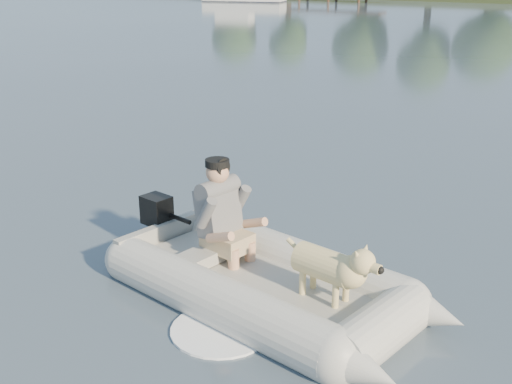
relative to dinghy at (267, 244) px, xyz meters
The scene contains 5 objects.
water 1.32m from the dinghy, 154.50° to the right, with size 160.00×160.00×0.00m, color slate.
dinghy is the anchor object (origin of this frame).
man 0.77m from the dinghy, 165.10° to the left, with size 0.77×0.66×1.15m, color slate, non-canonical shape.
dog 0.70m from the dinghy, ahead, with size 0.99×0.35×0.66m, color #D6C57B, non-canonical shape.
outboard_motor 1.79m from the dinghy, 169.34° to the left, with size 0.44×0.31×0.84m, color black, non-canonical shape.
Camera 1 is at (4.06, -4.71, 3.36)m, focal length 45.00 mm.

